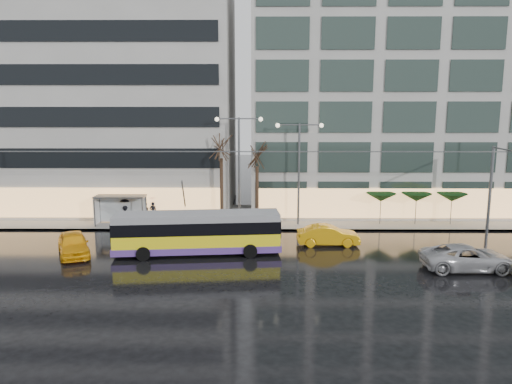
{
  "coord_description": "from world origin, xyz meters",
  "views": [
    {
      "loc": [
        3.74,
        -30.52,
        10.31
      ],
      "look_at": [
        3.46,
        5.0,
        3.96
      ],
      "focal_mm": 35.0,
      "sensor_mm": 36.0,
      "label": 1
    }
  ],
  "objects_px": {
    "trolleybus": "(197,234)",
    "taxi_a": "(73,244)",
    "street_lamp_near": "(239,156)",
    "bus_shelter": "(117,203)"
  },
  "relations": [
    {
      "from": "street_lamp_near",
      "to": "taxi_a",
      "type": "xyz_separation_m",
      "value": [
        -11.05,
        -8.45,
        -5.19
      ]
    },
    {
      "from": "trolleybus",
      "to": "street_lamp_near",
      "type": "distance_m",
      "value": 9.64
    },
    {
      "from": "trolleybus",
      "to": "taxi_a",
      "type": "xyz_separation_m",
      "value": [
        -8.48,
        -0.35,
        -0.62
      ]
    },
    {
      "from": "taxi_a",
      "to": "trolleybus",
      "type": "bearing_deg",
      "value": -22.05
    },
    {
      "from": "bus_shelter",
      "to": "street_lamp_near",
      "type": "relative_size",
      "value": 0.47
    },
    {
      "from": "trolleybus",
      "to": "street_lamp_near",
      "type": "bearing_deg",
      "value": 72.45
    },
    {
      "from": "bus_shelter",
      "to": "street_lamp_near",
      "type": "xyz_separation_m",
      "value": [
        10.38,
        0.11,
        4.03
      ]
    },
    {
      "from": "trolleybus",
      "to": "street_lamp_near",
      "type": "height_order",
      "value": "street_lamp_near"
    },
    {
      "from": "bus_shelter",
      "to": "street_lamp_near",
      "type": "bearing_deg",
      "value": 0.63
    },
    {
      "from": "street_lamp_near",
      "to": "taxi_a",
      "type": "relative_size",
      "value": 1.92
    }
  ]
}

